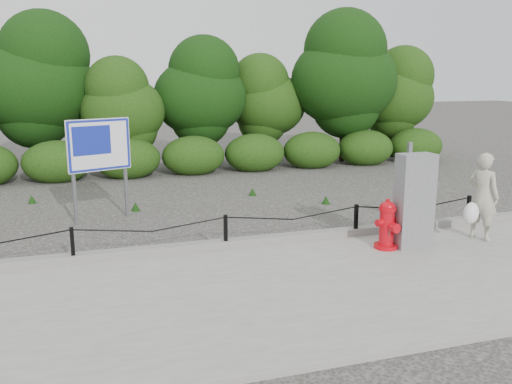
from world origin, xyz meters
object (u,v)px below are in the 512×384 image
Objects in this scene: pedestrian at (482,197)px; advertising_sign at (99,150)px; fire_hydrant at (387,225)px; utility_cabinet at (414,201)px.

advertising_sign is at bearing 37.18° from pedestrian.
fire_hydrant is 5.97m from advertising_sign.
pedestrian is at bearing 2.02° from utility_cabinet.
utility_cabinet is at bearing -57.06° from advertising_sign.
fire_hydrant is 0.41× the size of advertising_sign.
advertising_sign reaches higher than utility_cabinet.
advertising_sign reaches higher than fire_hydrant.
fire_hydrant is 0.62m from utility_cabinet.
fire_hydrant is 0.55× the size of pedestrian.
pedestrian is 0.88× the size of utility_cabinet.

